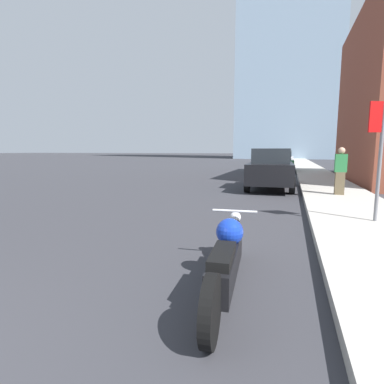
{
  "coord_description": "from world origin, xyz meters",
  "views": [
    {
      "loc": [
        3.17,
        0.48,
        1.58
      ],
      "look_at": [
        1.13,
        6.71,
        0.68
      ],
      "focal_mm": 28.0,
      "sensor_mm": 36.0,
      "label": 1
    }
  ],
  "objects_px": {
    "motorcycle": "(227,257)",
    "pedestrian": "(340,171)",
    "parked_car_silver": "(284,158)",
    "stop_sign": "(382,141)",
    "parked_car_black": "(271,169)",
    "parked_car_green": "(280,162)"
  },
  "relations": [
    {
      "from": "motorcycle",
      "to": "pedestrian",
      "type": "height_order",
      "value": "pedestrian"
    },
    {
      "from": "motorcycle",
      "to": "pedestrian",
      "type": "bearing_deg",
      "value": 69.15
    },
    {
      "from": "parked_car_silver",
      "to": "stop_sign",
      "type": "bearing_deg",
      "value": -81.57
    },
    {
      "from": "stop_sign",
      "to": "parked_car_black",
      "type": "bearing_deg",
      "value": 112.73
    },
    {
      "from": "parked_car_black",
      "to": "pedestrian",
      "type": "height_order",
      "value": "pedestrian"
    },
    {
      "from": "stop_sign",
      "to": "pedestrian",
      "type": "height_order",
      "value": "stop_sign"
    },
    {
      "from": "parked_car_black",
      "to": "parked_car_green",
      "type": "xyz_separation_m",
      "value": [
        0.0,
        10.55,
        -0.08
      ]
    },
    {
      "from": "parked_car_black",
      "to": "parked_car_green",
      "type": "distance_m",
      "value": 10.55
    },
    {
      "from": "motorcycle",
      "to": "parked_car_black",
      "type": "xyz_separation_m",
      "value": [
        -0.11,
        9.56,
        0.47
      ]
    },
    {
      "from": "parked_car_black",
      "to": "pedestrian",
      "type": "bearing_deg",
      "value": -42.04
    },
    {
      "from": "parked_car_black",
      "to": "pedestrian",
      "type": "xyz_separation_m",
      "value": [
        2.32,
        -1.98,
        0.09
      ]
    },
    {
      "from": "motorcycle",
      "to": "parked_car_green",
      "type": "distance_m",
      "value": 20.12
    },
    {
      "from": "parked_car_black",
      "to": "stop_sign",
      "type": "height_order",
      "value": "stop_sign"
    },
    {
      "from": "parked_car_green",
      "to": "stop_sign",
      "type": "height_order",
      "value": "stop_sign"
    },
    {
      "from": "parked_car_black",
      "to": "stop_sign",
      "type": "bearing_deg",
      "value": -68.84
    },
    {
      "from": "motorcycle",
      "to": "parked_car_black",
      "type": "distance_m",
      "value": 9.57
    },
    {
      "from": "parked_car_green",
      "to": "stop_sign",
      "type": "relative_size",
      "value": 1.68
    },
    {
      "from": "motorcycle",
      "to": "parked_car_green",
      "type": "relative_size",
      "value": 0.64
    },
    {
      "from": "stop_sign",
      "to": "pedestrian",
      "type": "distance_m",
      "value": 4.0
    },
    {
      "from": "pedestrian",
      "to": "motorcycle",
      "type": "bearing_deg",
      "value": -106.32
    },
    {
      "from": "motorcycle",
      "to": "stop_sign",
      "type": "height_order",
      "value": "stop_sign"
    },
    {
      "from": "parked_car_silver",
      "to": "stop_sign",
      "type": "height_order",
      "value": "stop_sign"
    }
  ]
}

